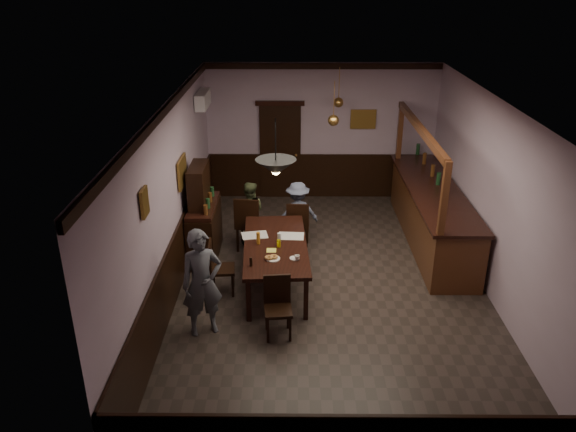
{
  "coord_description": "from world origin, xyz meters",
  "views": [
    {
      "loc": [
        -0.64,
        -7.98,
        4.81
      ],
      "look_at": [
        -0.7,
        0.25,
        1.15
      ],
      "focal_mm": 35.0,
      "sensor_mm": 36.0,
      "label": 1
    }
  ],
  "objects_px": {
    "chair_side": "(218,265)",
    "pendant_iron": "(276,167)",
    "chair_far_left": "(248,221)",
    "person_seated_left": "(249,213)",
    "pendant_brass_mid": "(333,121)",
    "person_standing": "(202,283)",
    "sideboard": "(203,221)",
    "chair_far_right": "(298,223)",
    "dining_table": "(275,247)",
    "chair_near": "(278,303)",
    "coffee_cup": "(297,258)",
    "pendant_brass_far": "(338,103)",
    "person_seated_right": "(298,213)",
    "bar_counter": "(432,213)",
    "soda_can": "(279,243)"
  },
  "relations": [
    {
      "from": "chair_far_right",
      "to": "sideboard",
      "type": "bearing_deg",
      "value": 13.15
    },
    {
      "from": "chair_far_left",
      "to": "pendant_iron",
      "type": "bearing_deg",
      "value": 114.02
    },
    {
      "from": "person_standing",
      "to": "pendant_brass_far",
      "type": "relative_size",
      "value": 1.97
    },
    {
      "from": "person_standing",
      "to": "pendant_iron",
      "type": "distance_m",
      "value": 1.91
    },
    {
      "from": "dining_table",
      "to": "chair_near",
      "type": "height_order",
      "value": "chair_near"
    },
    {
      "from": "chair_far_left",
      "to": "person_seated_left",
      "type": "distance_m",
      "value": 0.29
    },
    {
      "from": "chair_far_left",
      "to": "person_standing",
      "type": "relative_size",
      "value": 0.66
    },
    {
      "from": "chair_far_right",
      "to": "pendant_brass_mid",
      "type": "xyz_separation_m",
      "value": [
        0.63,
        0.54,
        1.78
      ]
    },
    {
      "from": "person_seated_right",
      "to": "bar_counter",
      "type": "relative_size",
      "value": 0.3
    },
    {
      "from": "pendant_iron",
      "to": "dining_table",
      "type": "bearing_deg",
      "value": 93.0
    },
    {
      "from": "coffee_cup",
      "to": "pendant_brass_far",
      "type": "distance_m",
      "value": 4.21
    },
    {
      "from": "chair_far_left",
      "to": "chair_far_right",
      "type": "relative_size",
      "value": 1.12
    },
    {
      "from": "person_standing",
      "to": "person_seated_left",
      "type": "relative_size",
      "value": 1.3
    },
    {
      "from": "dining_table",
      "to": "pendant_brass_far",
      "type": "relative_size",
      "value": 2.78
    },
    {
      "from": "chair_near",
      "to": "dining_table",
      "type": "bearing_deg",
      "value": 87.03
    },
    {
      "from": "sideboard",
      "to": "pendant_brass_mid",
      "type": "xyz_separation_m",
      "value": [
        2.31,
        0.81,
        1.61
      ]
    },
    {
      "from": "chair_side",
      "to": "soda_can",
      "type": "distance_m",
      "value": 1.03
    },
    {
      "from": "soda_can",
      "to": "chair_near",
      "type": "bearing_deg",
      "value": -89.54
    },
    {
      "from": "bar_counter",
      "to": "pendant_brass_mid",
      "type": "bearing_deg",
      "value": 174.45
    },
    {
      "from": "sideboard",
      "to": "pendant_iron",
      "type": "xyz_separation_m",
      "value": [
        1.35,
        -1.82,
        1.63
      ]
    },
    {
      "from": "chair_near",
      "to": "coffee_cup",
      "type": "bearing_deg",
      "value": 64.46
    },
    {
      "from": "dining_table",
      "to": "person_seated_left",
      "type": "distance_m",
      "value": 1.62
    },
    {
      "from": "chair_near",
      "to": "pendant_brass_mid",
      "type": "bearing_deg",
      "value": 67.7
    },
    {
      "from": "chair_side",
      "to": "pendant_iron",
      "type": "distance_m",
      "value": 2.13
    },
    {
      "from": "chair_near",
      "to": "bar_counter",
      "type": "height_order",
      "value": "bar_counter"
    },
    {
      "from": "person_seated_right",
      "to": "soda_can",
      "type": "height_order",
      "value": "person_seated_right"
    },
    {
      "from": "pendant_brass_mid",
      "to": "chair_far_left",
      "type": "bearing_deg",
      "value": -158.83
    },
    {
      "from": "chair_near",
      "to": "person_seated_left",
      "type": "xyz_separation_m",
      "value": [
        -0.6,
        2.85,
        0.13
      ]
    },
    {
      "from": "soda_can",
      "to": "sideboard",
      "type": "relative_size",
      "value": 0.07
    },
    {
      "from": "pendant_iron",
      "to": "person_seated_right",
      "type": "bearing_deg",
      "value": 82.16
    },
    {
      "from": "person_standing",
      "to": "pendant_brass_mid",
      "type": "height_order",
      "value": "pendant_brass_mid"
    },
    {
      "from": "dining_table",
      "to": "pendant_brass_far",
      "type": "distance_m",
      "value": 3.85
    },
    {
      "from": "coffee_cup",
      "to": "chair_far_left",
      "type": "bearing_deg",
      "value": 112.99
    },
    {
      "from": "chair_side",
      "to": "pendant_iron",
      "type": "xyz_separation_m",
      "value": [
        0.95,
        -0.55,
        1.83
      ]
    },
    {
      "from": "dining_table",
      "to": "chair_far_right",
      "type": "height_order",
      "value": "chair_far_right"
    },
    {
      "from": "pendant_brass_mid",
      "to": "pendant_brass_far",
      "type": "bearing_deg",
      "value": 82.17
    },
    {
      "from": "person_seated_left",
      "to": "pendant_brass_far",
      "type": "relative_size",
      "value": 1.51
    },
    {
      "from": "pendant_iron",
      "to": "chair_far_right",
      "type": "bearing_deg",
      "value": 81.0
    },
    {
      "from": "chair_side",
      "to": "person_seated_right",
      "type": "relative_size",
      "value": 0.74
    },
    {
      "from": "chair_far_right",
      "to": "sideboard",
      "type": "height_order",
      "value": "sideboard"
    },
    {
      "from": "person_seated_left",
      "to": "pendant_brass_far",
      "type": "height_order",
      "value": "pendant_brass_far"
    },
    {
      "from": "chair_far_left",
      "to": "soda_can",
      "type": "relative_size",
      "value": 8.79
    },
    {
      "from": "sideboard",
      "to": "bar_counter",
      "type": "height_order",
      "value": "bar_counter"
    },
    {
      "from": "chair_far_right",
      "to": "person_standing",
      "type": "relative_size",
      "value": 0.59
    },
    {
      "from": "person_standing",
      "to": "sideboard",
      "type": "relative_size",
      "value": 0.93
    },
    {
      "from": "chair_near",
      "to": "person_seated_right",
      "type": "bearing_deg",
      "value": 78.22
    },
    {
      "from": "chair_far_right",
      "to": "person_seated_right",
      "type": "relative_size",
      "value": 0.78
    },
    {
      "from": "pendant_iron",
      "to": "coffee_cup",
      "type": "bearing_deg",
      "value": 39.06
    },
    {
      "from": "chair_far_right",
      "to": "pendant_iron",
      "type": "bearing_deg",
      "value": 85.08
    },
    {
      "from": "coffee_cup",
      "to": "sideboard",
      "type": "relative_size",
      "value": 0.05
    }
  ]
}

